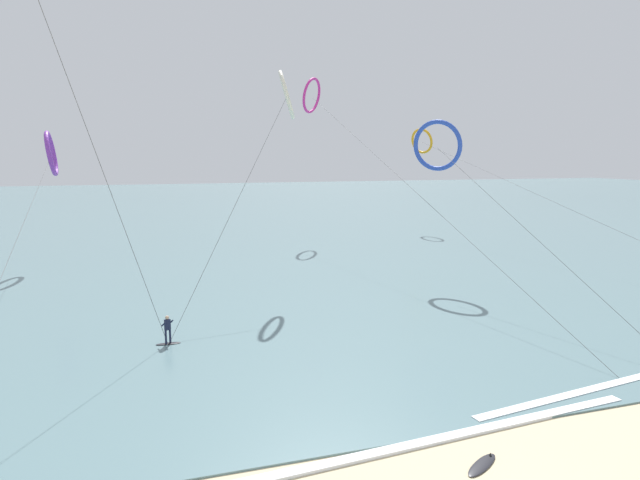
{
  "coord_description": "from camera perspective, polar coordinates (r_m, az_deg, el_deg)",
  "views": [
    {
      "loc": [
        -10.08,
        -10.86,
        10.83
      ],
      "look_at": [
        0.0,
        21.43,
        5.56
      ],
      "focal_mm": 30.39,
      "sensor_mm": 36.0,
      "label": 1
    }
  ],
  "objects": [
    {
      "name": "kite_ivory",
      "position": [
        45.98,
        -3.55,
        14.97
      ],
      "size": [
        11.65,
        15.37,
        17.76
      ],
      "rotation": [
        0.0,
        0.0,
        1.31
      ],
      "color": "silver",
      "rests_on": "ground"
    },
    {
      "name": "surfboard_spare",
      "position": [
        21.47,
        16.7,
        -21.72
      ],
      "size": [
        1.89,
        1.44,
        0.2
      ],
      "color": "black",
      "rests_on": "ground"
    },
    {
      "name": "sea_water",
      "position": [
        118.22,
        -12.4,
        3.42
      ],
      "size": [
        400.0,
        200.0,
        0.08
      ],
      "primitive_type": "cube",
      "color": "slate",
      "rests_on": "ground"
    },
    {
      "name": "kite_amber",
      "position": [
        81.56,
        10.73,
        10.18
      ],
      "size": [
        3.57,
        53.42,
        14.85
      ],
      "rotation": [
        0.0,
        0.0,
        2.0
      ],
      "color": "orange",
      "rests_on": "ground"
    },
    {
      "name": "kite_magenta",
      "position": [
        73.68,
        -0.86,
        14.95
      ],
      "size": [
        4.11,
        53.31,
        21.02
      ],
      "rotation": [
        0.0,
        0.0,
        3.98
      ],
      "color": "#CC288E",
      "rests_on": "ground"
    },
    {
      "name": "kite_violet",
      "position": [
        59.78,
        -26.45,
        8.14
      ],
      "size": [
        1.82,
        41.49,
        13.3
      ],
      "rotation": [
        0.0,
        0.0,
        1.62
      ],
      "color": "purple",
      "rests_on": "ground"
    },
    {
      "name": "wave_crest_mid",
      "position": [
        27.99,
        24.84,
        -14.64
      ],
      "size": [
        10.93,
        1.94,
        0.12
      ],
      "primitive_type": "cube",
      "rotation": [
        0.0,
        0.0,
        0.13
      ],
      "color": "white",
      "rests_on": "ground"
    },
    {
      "name": "kite_cobalt",
      "position": [
        48.29,
        12.27,
        9.69
      ],
      "size": [
        3.52,
        26.06,
        13.93
      ],
      "rotation": [
        0.0,
        0.0,
        2.26
      ],
      "color": "#2647B7",
      "rests_on": "ground"
    },
    {
      "name": "wave_crest_near",
      "position": [
        22.45,
        11.66,
        -20.01
      ],
      "size": [
        19.49,
        2.03,
        0.12
      ],
      "primitive_type": "cube",
      "rotation": [
        0.0,
        0.0,
        0.08
      ],
      "color": "white",
      "rests_on": "ground"
    },
    {
      "name": "surfer_charcoal",
      "position": [
        32.77,
        -15.74,
        -9.28
      ],
      "size": [
        1.4,
        0.7,
        1.7
      ],
      "rotation": [
        0.0,
        0.0,
        0.53
      ],
      "color": "black",
      "rests_on": "ground"
    }
  ]
}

